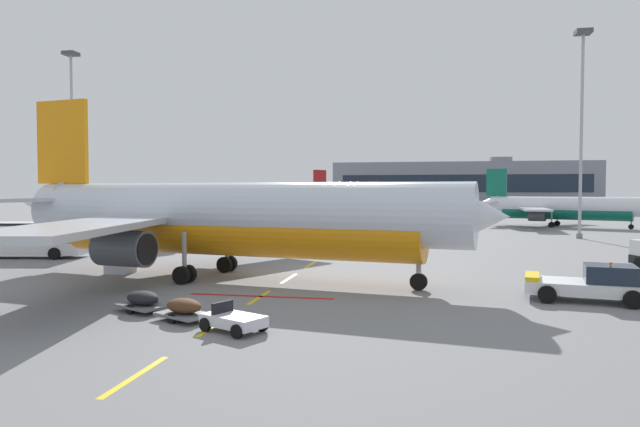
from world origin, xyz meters
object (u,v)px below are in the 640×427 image
object	(u,v)px
apron_light_mast_near	(72,120)
apron_light_mast_far	(582,109)
airliner_foreground	(226,218)
airliner_far_center	(562,208)
uld_cargo_container	(120,262)
airliner_mid_left	(280,202)
ground_power_truck	(156,231)
baggage_train	(184,309)
apron_shuttle_bus	(14,237)
pushback_tug	(592,284)

from	to	relation	value
apron_light_mast_near	apron_light_mast_far	xyz separation A→B (m)	(66.73, -0.02, -0.28)
airliner_foreground	airliner_far_center	bearing A→B (deg)	60.22
airliner_foreground	uld_cargo_container	size ratio (longest dim) A/B	21.45
airliner_far_center	uld_cargo_container	size ratio (longest dim) A/B	15.82
airliner_mid_left	airliner_far_center	world-z (taller)	airliner_mid_left
ground_power_truck	baggage_train	distance (m)	32.83
apron_shuttle_bus	baggage_train	bearing A→B (deg)	-38.18
airliner_foreground	airliner_mid_left	bearing A→B (deg)	102.32
uld_cargo_container	apron_light_mast_far	xyz separation A→B (m)	(38.59, 35.67, 14.45)
pushback_tug	baggage_train	bearing A→B (deg)	-156.81
uld_cargo_container	airliner_mid_left	bearing A→B (deg)	96.61
airliner_far_center	apron_shuttle_bus	world-z (taller)	airliner_far_center
airliner_foreground	ground_power_truck	bearing A→B (deg)	128.68
airliner_foreground	apron_light_mast_near	size ratio (longest dim) A/B	1.39
baggage_train	airliner_foreground	bearing A→B (deg)	101.54
baggage_train	apron_light_mast_far	distance (m)	57.67
airliner_far_center	airliner_foreground	bearing A→B (deg)	-119.78
pushback_tug	ground_power_truck	xyz separation A→B (m)	(-34.81, 20.58, 0.74)
pushback_tug	uld_cargo_container	distance (m)	29.49
airliner_mid_left	baggage_train	world-z (taller)	airliner_mid_left
airliner_foreground	apron_shuttle_bus	size ratio (longest dim) A/B	2.82
airliner_foreground	airliner_far_center	world-z (taller)	airliner_foreground
baggage_train	uld_cargo_container	world-z (taller)	uld_cargo_container
airliner_far_center	ground_power_truck	world-z (taller)	airliner_far_center
pushback_tug	apron_light_mast_far	size ratio (longest dim) A/B	0.26
ground_power_truck	apron_light_mast_near	world-z (taller)	apron_light_mast_near
airliner_mid_left	apron_shuttle_bus	size ratio (longest dim) A/B	2.16
airliner_far_center	apron_shuttle_bus	bearing A→B (deg)	-137.15
pushback_tug	uld_cargo_container	xyz separation A→B (m)	(-29.16, 4.39, -0.10)
pushback_tug	apron_shuttle_bus	distance (m)	44.14
uld_cargo_container	apron_light_mast_near	xyz separation A→B (m)	(-28.14, 35.68, 14.73)
pushback_tug	apron_light_mast_far	distance (m)	43.58
airliner_far_center	apron_shuttle_bus	size ratio (longest dim) A/B	2.08
baggage_train	apron_light_mast_near	distance (m)	63.44
pushback_tug	airliner_mid_left	xyz separation A→B (m)	(-38.02, 80.84, 2.40)
apron_light_mast_near	apron_light_mast_far	distance (m)	66.73
airliner_far_center	uld_cargo_container	world-z (taller)	airliner_far_center
apron_shuttle_bus	apron_light_mast_near	xyz separation A→B (m)	(-14.52, 29.24, 13.78)
baggage_train	apron_light_mast_near	xyz separation A→B (m)	(-38.53, 48.12, 15.01)
apron_shuttle_bus	ground_power_truck	xyz separation A→B (m)	(7.97, 9.75, -0.10)
airliner_mid_left	apron_shuttle_bus	bearing A→B (deg)	-93.89
airliner_mid_left	apron_light_mast_near	world-z (taller)	apron_light_mast_near
ground_power_truck	apron_light_mast_near	size ratio (longest dim) A/B	0.30
pushback_tug	apron_light_mast_near	distance (m)	71.44
airliner_mid_left	baggage_train	distance (m)	90.99
baggage_train	pushback_tug	bearing A→B (deg)	23.19
pushback_tug	uld_cargo_container	world-z (taller)	pushback_tug
airliner_mid_left	apron_shuttle_bus	xyz separation A→B (m)	(-4.76, -70.01, -1.55)
pushback_tug	airliner_mid_left	world-z (taller)	airliner_mid_left
apron_shuttle_bus	uld_cargo_container	distance (m)	15.10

